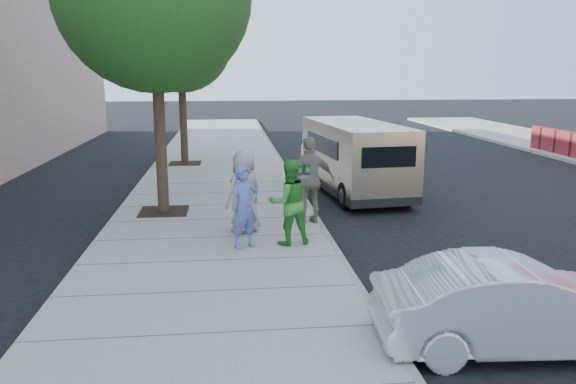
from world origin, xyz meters
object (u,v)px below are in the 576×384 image
Objects in this scene: person_green_shirt at (289,202)px; tree_far at (181,36)px; van at (354,156)px; person_striped_polo at (310,180)px; person_gray_shirt at (244,192)px; parking_meter at (303,183)px; person_officer at (244,207)px; sedan at (517,306)px.

tree_far is at bearing -86.66° from person_green_shirt.
van is (5.33, -5.28, -3.76)m from tree_far.
van is at bearing -127.59° from person_striped_polo.
van reaches higher than person_gray_shirt.
person_striped_polo reaches higher than person_green_shirt.
tree_far reaches higher than person_gray_shirt.
person_gray_shirt is at bearing -133.94° from van.
person_officer is (-1.29, -0.93, -0.27)m from parking_meter.
parking_meter is 0.26× the size of van.
tree_far is 10.56m from person_gray_shirt.
van is 9.82m from sedan.
person_officer is at bearing -155.36° from parking_meter.
person_striped_polo reaches higher than van.
person_striped_polo is at bearing -122.41° from van.
person_green_shirt is at bearing 32.76° from sedan.
person_gray_shirt is (1.93, -9.65, -3.83)m from tree_far.
person_officer is at bearing 41.77° from sedan.
person_striped_polo is at bearing 20.54° from sedan.
tree_far is 1.76× the size of sedan.
van is at bearing 31.37° from person_officer.
person_green_shirt is 1.30m from person_gray_shirt.
person_officer reaches higher than parking_meter.
person_green_shirt is at bearing -127.06° from parking_meter.
van is at bearing 53.47° from parking_meter.
van is 5.54m from person_gray_shirt.
person_gray_shirt is at bearing 9.89° from person_striped_polo.
parking_meter is 0.84× the size of person_gray_shirt.
van is 3.56× the size of person_officer.
person_striped_polo is (1.57, 1.70, 0.18)m from person_officer.
van is 3.39× the size of person_green_shirt.
person_gray_shirt is (0.04, 1.11, 0.07)m from person_officer.
tree_far is 11.60m from person_officer.
sedan is at bearing -96.22° from van.
person_striped_polo is at bearing 59.06° from parking_meter.
tree_far is 8.39m from van.
parking_meter is 0.82m from person_striped_polo.
person_green_shirt is 1.70m from person_striped_polo.
sedan is at bearing -79.32° from parking_meter.
sedan is at bearing -70.68° from tree_far.
van is 4.22m from person_striped_polo.
sedan is 6.33m from person_striped_polo.
sedan is 2.05× the size of person_gray_shirt.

